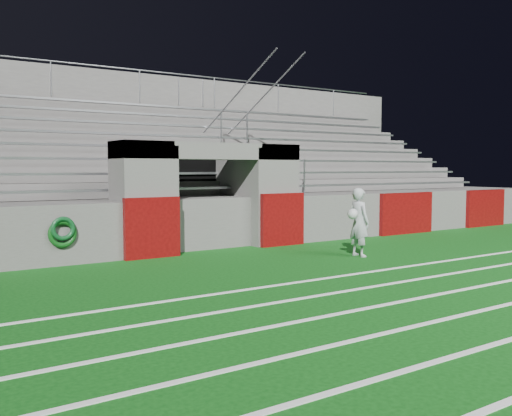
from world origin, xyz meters
TOP-DOWN VIEW (x-y plane):
  - ground at (0.00, 0.00)m, footprint 90.00×90.00m
  - stadium_structure at (0.00, 7.97)m, footprint 26.00×8.48m
  - goalkeeper_with_ball at (2.14, 0.54)m, footprint 0.68×0.59m
  - hose_coil at (-3.75, 2.93)m, footprint 0.58×0.15m

SIDE VIEW (x-z plane):
  - ground at x=0.00m, z-range 0.00..0.00m
  - hose_coil at x=-3.75m, z-range 0.39..1.03m
  - goalkeeper_with_ball at x=2.14m, z-range 0.01..1.56m
  - stadium_structure at x=0.00m, z-range -1.22..4.20m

